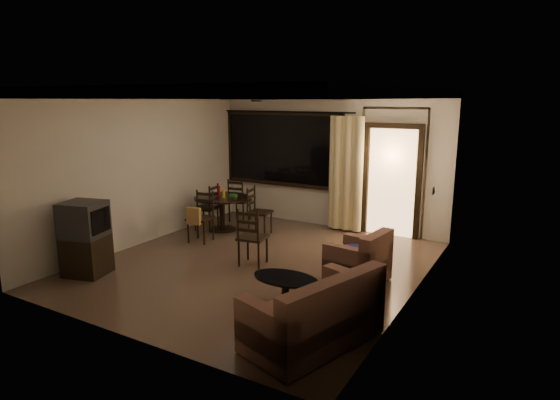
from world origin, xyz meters
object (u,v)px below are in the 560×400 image
Objects in this scene: sofa at (317,317)px; coffee_table at (285,287)px; dining_chair_south at (200,226)px; armchair at (361,261)px; dining_chair_east at (259,220)px; dining_table at (222,204)px; side_chair at (253,248)px; dining_chair_west at (207,216)px; dining_chair_north at (239,208)px; tv_cabinet at (85,238)px.

coffee_table is at bearing 155.91° from sofa.
dining_chair_south reaches higher than armchair.
dining_chair_south is 4.24m from sofa.
armchair is (3.32, -0.38, 0.01)m from dining_chair_south.
dining_chair_east is 1.11× the size of armchair.
dining_chair_east reaches higher than armchair.
side_chair is at bearing -40.18° from dining_table.
dining_chair_west reaches higher than armchair.
dining_table is at bearing 167.82° from armchair.
dining_chair_west is (-0.30, -0.12, -0.27)m from dining_table.
coffee_table is at bearing 124.28° from dining_chair_north.
dining_chair_south is at bearing -81.83° from dining_table.
tv_cabinet is 2.58m from side_chair.
coffee_table is (-0.56, -1.26, -0.05)m from armchair.
armchair is 0.95× the size of coffee_table.
dining_chair_west reaches higher than dining_table.
dining_chair_east is at bearing 128.29° from coffee_table.
armchair reaches higher than coffee_table.
side_chair reaches higher than dining_chair_east.
dining_chair_west is at bearing 93.78° from dining_chair_east.
dining_chair_south and dining_chair_north have the same top height.
dining_chair_north is at bearing 159.99° from dining_chair_west.
dining_chair_north is (-0.94, 0.66, 0.00)m from dining_chair_east.
dining_chair_east reaches higher than dining_table.
dining_chair_east is 1.20m from dining_chair_south.
dining_chair_east is at bearing 160.22° from armchair.
dining_chair_north is at bearing 90.00° from dining_chair_south.
side_chair reaches higher than dining_table.
dining_chair_north is 0.55× the size of sofa.
dining_table is 3.82m from coffee_table.
dining_table reaches higher than coffee_table.
tv_cabinet is at bearing -170.39° from coffee_table.
dining_table is 1.23× the size of coffee_table.
dining_chair_north is (-0.11, 0.78, -0.27)m from dining_table.
tv_cabinet is (-1.14, -3.15, 0.29)m from dining_chair_east.
dining_table is 1.30× the size of armchair.
tv_cabinet reaches higher than dining_table.
tv_cabinet reaches higher than dining_chair_south.
dining_chair_west is 3.91m from armchair.
tv_cabinet is at bearing 151.84° from dining_chair_east.
dining_chair_north is (0.19, 0.90, 0.00)m from dining_chair_west.
sofa is at bearing 129.16° from side_chair.
dining_chair_east reaches higher than coffee_table.
tv_cabinet reaches higher than dining_chair_east.
coffee_table is (3.00, -3.27, -0.02)m from dining_chair_north.
dining_chair_east is 1.05× the size of coffee_table.
coffee_table is at bearing -106.50° from armchair.
dining_chair_west and dining_chair_east have the same top height.
tv_cabinet is 1.34× the size of armchair.
sofa reaches higher than armchair.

